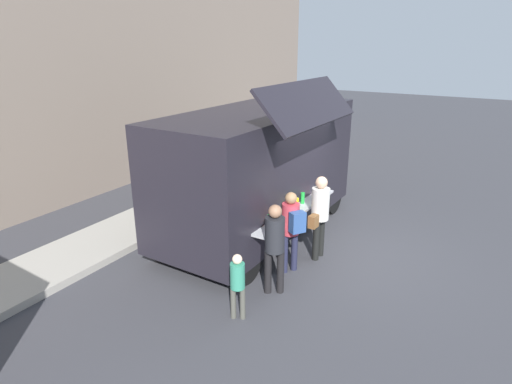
# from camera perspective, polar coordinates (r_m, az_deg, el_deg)

# --- Properties ---
(ground_plane) EXTENTS (60.00, 60.00, 0.00)m
(ground_plane) POSITION_cam_1_polar(r_m,az_deg,el_deg) (9.55, 10.73, -7.49)
(ground_plane) COLOR #38383D
(curb_strip) EXTENTS (28.00, 1.60, 0.15)m
(curb_strip) POSITION_cam_1_polar(r_m,az_deg,el_deg) (9.33, -27.27, -9.64)
(curb_strip) COLOR #9E998E
(curb_strip) RESTS_ON ground
(food_truck_main) EXTENTS (5.51, 2.97, 3.54)m
(food_truck_main) POSITION_cam_1_polar(r_m,az_deg,el_deg) (9.68, 0.50, 3.20)
(food_truck_main) COLOR black
(food_truck_main) RESTS_ON ground
(trash_bin) EXTENTS (0.60, 0.60, 1.03)m
(trash_bin) POSITION_cam_1_polar(r_m,az_deg,el_deg) (14.77, 1.34, 4.72)
(trash_bin) COLOR #2E5B37
(trash_bin) RESTS_ON ground
(customer_front_ordering) EXTENTS (0.58, 0.36, 1.76)m
(customer_front_ordering) POSITION_cam_1_polar(r_m,az_deg,el_deg) (8.72, 8.42, -2.50)
(customer_front_ordering) COLOR black
(customer_front_ordering) RESTS_ON ground
(customer_mid_with_backpack) EXTENTS (0.47, 0.53, 1.63)m
(customer_mid_with_backpack) POSITION_cam_1_polar(r_m,az_deg,el_deg) (8.14, 4.70, -4.33)
(customer_mid_with_backpack) COLOR #1F2138
(customer_mid_with_backpack) RESTS_ON ground
(customer_rear_waiting) EXTENTS (0.34, 0.34, 1.68)m
(customer_rear_waiting) POSITION_cam_1_polar(r_m,az_deg,el_deg) (7.46, 2.49, -6.56)
(customer_rear_waiting) COLOR black
(customer_rear_waiting) RESTS_ON ground
(child_near_queue) EXTENTS (0.23, 0.23, 1.15)m
(child_near_queue) POSITION_cam_1_polar(r_m,az_deg,el_deg) (6.94, -2.45, -11.67)
(child_near_queue) COLOR #4A4A41
(child_near_queue) RESTS_ON ground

